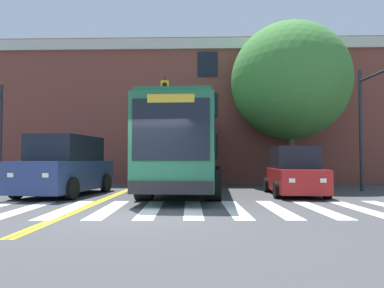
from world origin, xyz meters
name	(u,v)px	position (x,y,z in m)	size (l,w,h in m)	color
ground_plane	(133,216)	(0.00, 0.00, 0.00)	(120.00, 120.00, 0.00)	#424244
crosswalk	(172,209)	(0.83, 1.33, 0.00)	(15.61, 4.43, 0.01)	white
lane_line_yellow_inner	(150,180)	(-1.76, 15.33, 0.00)	(0.12, 36.00, 0.01)	gold
lane_line_yellow_outer	(152,180)	(-1.60, 15.33, 0.00)	(0.12, 36.00, 0.01)	gold
city_bus	(187,148)	(1.00, 7.04, 1.87)	(3.15, 11.59, 3.46)	#28704C
car_navy_near_lane	(66,167)	(-3.57, 5.19, 1.07)	(2.70, 5.14, 2.27)	navy
car_red_far_lane	(294,173)	(5.19, 5.50, 0.85)	(2.04, 4.15, 1.85)	#AD1E1E
car_silver_behind_bus	(195,163)	(1.15, 17.08, 1.09)	(2.75, 5.33, 2.29)	#B7BABF
traffic_light_near_corner	(381,104)	(8.69, 5.84, 3.54)	(0.53, 3.84, 5.27)	#28282D
traffic_light_overhead	(166,113)	(-0.07, 8.80, 3.57)	(0.44, 3.21, 5.40)	#28282D
street_tree_curbside_large	(290,81)	(6.20, 10.35, 5.40)	(6.22, 6.75, 8.44)	brown
building_facade	(207,119)	(1.95, 16.59, 4.14)	(40.69, 9.80, 8.26)	brown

